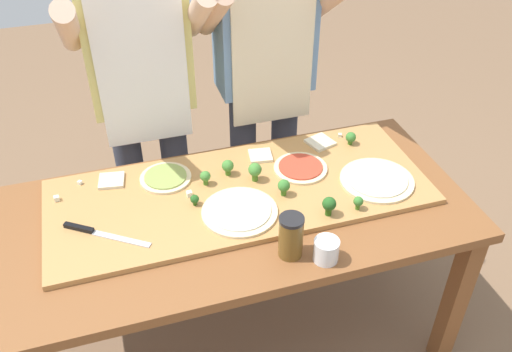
% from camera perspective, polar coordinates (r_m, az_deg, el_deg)
% --- Properties ---
extents(ground_plane, '(8.00, 8.00, 0.00)m').
position_cam_1_polar(ground_plane, '(2.54, -1.96, -16.32)').
color(ground_plane, brown).
extents(prep_table, '(1.72, 0.79, 0.74)m').
position_cam_1_polar(prep_table, '(2.05, -2.34, -5.57)').
color(prep_table, brown).
rests_on(prep_table, ground).
extents(cutting_board, '(1.41, 0.55, 0.02)m').
position_cam_1_polar(cutting_board, '(2.05, -1.67, -1.67)').
color(cutting_board, '#B27F47').
rests_on(cutting_board, prep_table).
extents(chefs_knife, '(0.28, 0.20, 0.02)m').
position_cam_1_polar(chefs_knife, '(1.94, -16.35, -5.56)').
color(chefs_knife, '#B7BABF').
rests_on(chefs_knife, cutting_board).
extents(pizza_whole_tomato_red, '(0.21, 0.21, 0.02)m').
position_cam_1_polar(pizza_whole_tomato_red, '(2.15, 4.62, 0.86)').
color(pizza_whole_tomato_red, beige).
rests_on(pizza_whole_tomato_red, cutting_board).
extents(pizza_whole_white_garlic, '(0.27, 0.27, 0.02)m').
position_cam_1_polar(pizza_whole_white_garlic, '(1.94, -1.70, -3.66)').
color(pizza_whole_white_garlic, beige).
rests_on(pizza_whole_white_garlic, cutting_board).
extents(pizza_whole_cheese_artichoke, '(0.28, 0.28, 0.02)m').
position_cam_1_polar(pizza_whole_cheese_artichoke, '(2.13, 12.38, -0.39)').
color(pizza_whole_cheese_artichoke, beige).
rests_on(pizza_whole_cheese_artichoke, cutting_board).
extents(pizza_whole_pesto_green, '(0.20, 0.20, 0.02)m').
position_cam_1_polar(pizza_whole_pesto_green, '(2.12, -9.32, -0.15)').
color(pizza_whole_pesto_green, beige).
rests_on(pizza_whole_pesto_green, cutting_board).
extents(pizza_slice_near_right, '(0.11, 0.11, 0.01)m').
position_cam_1_polar(pizza_slice_near_right, '(2.15, -14.70, -0.46)').
color(pizza_slice_near_right, beige).
rests_on(pizza_slice_near_right, cutting_board).
extents(pizza_slice_near_left, '(0.10, 0.10, 0.01)m').
position_cam_1_polar(pizza_slice_near_left, '(2.21, 0.46, 2.12)').
color(pizza_slice_near_left, beige).
rests_on(pizza_slice_near_left, cutting_board).
extents(pizza_slice_center, '(0.12, 0.12, 0.01)m').
position_cam_1_polar(pizza_slice_center, '(2.31, 6.64, 3.48)').
color(pizza_slice_center, beige).
rests_on(pizza_slice_center, cutting_board).
extents(broccoli_floret_back_right, '(0.04, 0.04, 0.05)m').
position_cam_1_polar(broccoli_floret_back_right, '(2.31, 9.76, 3.94)').
color(broccoli_floret_back_right, '#3F7220').
rests_on(broccoli_floret_back_right, cutting_board).
extents(broccoli_floret_front_right, '(0.05, 0.05, 0.07)m').
position_cam_1_polar(broccoli_floret_front_right, '(1.93, 7.56, -2.95)').
color(broccoli_floret_front_right, '#2C5915').
rests_on(broccoli_floret_front_right, cutting_board).
extents(broccoli_floret_front_mid, '(0.04, 0.04, 0.06)m').
position_cam_1_polar(broccoli_floret_front_mid, '(2.06, -5.26, -0.07)').
color(broccoli_floret_front_mid, '#487A23').
rests_on(broccoli_floret_front_mid, cutting_board).
extents(broccoli_floret_center_right, '(0.04, 0.04, 0.05)m').
position_cam_1_polar(broccoli_floret_center_right, '(1.97, 10.52, -2.64)').
color(broccoli_floret_center_right, '#3F7220').
rests_on(broccoli_floret_center_right, cutting_board).
extents(broccoli_floret_back_mid, '(0.03, 0.03, 0.04)m').
position_cam_1_polar(broccoli_floret_back_mid, '(1.98, -6.36, -2.41)').
color(broccoli_floret_back_mid, '#2C5915').
rests_on(broccoli_floret_back_mid, cutting_board).
extents(broccoli_floret_center_left, '(0.05, 0.05, 0.08)m').
position_cam_1_polar(broccoli_floret_center_left, '(2.06, -0.11, 0.59)').
color(broccoli_floret_center_left, '#487A23').
rests_on(broccoli_floret_center_left, cutting_board).
extents(broccoli_floret_front_left, '(0.05, 0.05, 0.07)m').
position_cam_1_polar(broccoli_floret_front_left, '(2.00, 2.90, -1.05)').
color(broccoli_floret_front_left, '#3F7220').
rests_on(broccoli_floret_front_left, cutting_board).
extents(broccoli_floret_back_left, '(0.05, 0.05, 0.06)m').
position_cam_1_polar(broccoli_floret_back_left, '(2.10, -2.93, 1.00)').
color(broccoli_floret_back_left, '#487A23').
rests_on(broccoli_floret_back_left, cutting_board).
extents(cheese_crumble_a, '(0.02, 0.02, 0.01)m').
position_cam_1_polar(cheese_crumble_a, '(2.36, 8.66, 4.18)').
color(cheese_crumble_a, silver).
rests_on(cheese_crumble_a, cutting_board).
extents(cheese_crumble_b, '(0.02, 0.02, 0.02)m').
position_cam_1_polar(cheese_crumble_b, '(2.12, -19.90, -2.19)').
color(cheese_crumble_b, silver).
rests_on(cheese_crumble_b, cutting_board).
extents(cheese_crumble_c, '(0.02, 0.02, 0.02)m').
position_cam_1_polar(cheese_crumble_c, '(2.03, -6.90, -1.83)').
color(cheese_crumble_c, white).
rests_on(cheese_crumble_c, cutting_board).
extents(cheese_crumble_d, '(0.02, 0.02, 0.01)m').
position_cam_1_polar(cheese_crumble_d, '(2.17, -17.74, -0.65)').
color(cheese_crumble_d, silver).
rests_on(cheese_crumble_d, cutting_board).
extents(flour_cup, '(0.08, 0.08, 0.08)m').
position_cam_1_polar(flour_cup, '(1.80, 7.25, -7.72)').
color(flour_cup, white).
rests_on(flour_cup, prep_table).
extents(sauce_jar, '(0.08, 0.08, 0.16)m').
position_cam_1_polar(sauce_jar, '(1.78, 3.62, -6.24)').
color(sauce_jar, brown).
rests_on(sauce_jar, prep_table).
extents(cook_left, '(0.54, 0.39, 1.67)m').
position_cam_1_polar(cook_left, '(2.29, -11.70, 9.34)').
color(cook_left, '#333847').
rests_on(cook_left, ground).
extents(cook_right, '(0.54, 0.39, 1.67)m').
position_cam_1_polar(cook_right, '(2.38, 0.95, 11.27)').
color(cook_right, '#333847').
rests_on(cook_right, ground).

